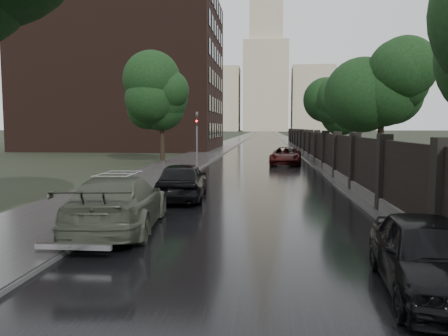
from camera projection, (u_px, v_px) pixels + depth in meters
road at (265, 134)px, 194.00m from camera, size 8.00×420.00×0.02m
sidewalk_left at (251, 133)px, 194.57m from camera, size 4.00×420.00×0.16m
verge_right at (277, 134)px, 193.48m from camera, size 3.00×420.00×0.08m
fence_right at (314, 150)px, 36.90m from camera, size 0.45×75.72×2.70m
tree_left_far at (162, 99)px, 35.71m from camera, size 4.25×4.25×7.39m
tree_right_b at (382, 94)px, 26.33m from camera, size 4.08×4.08×7.01m
tree_right_c at (335, 107)px, 44.17m from camera, size 4.08×4.08×7.01m
traffic_light at (197, 135)px, 30.66m from camera, size 0.16×0.32×4.00m
brick_building at (127, 74)px, 58.02m from camera, size 24.00×18.00×20.00m
stalinist_tower at (266, 75)px, 299.43m from camera, size 92.00×30.00×159.00m
volga_sedan at (119, 203)px, 12.34m from camera, size 2.76×5.64×1.58m
hatchback_left at (182, 181)px, 17.57m from camera, size 2.20×4.68×1.55m
car_right_near at (429, 255)px, 7.64m from camera, size 1.97×4.19×1.39m
car_right_far at (286, 156)px, 33.86m from camera, size 2.74×5.18×1.39m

